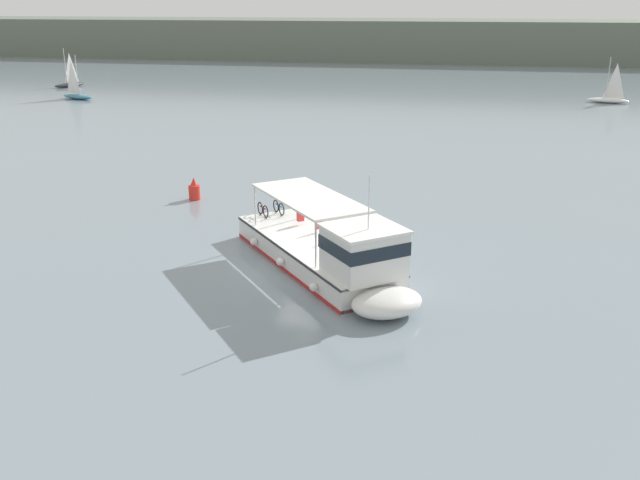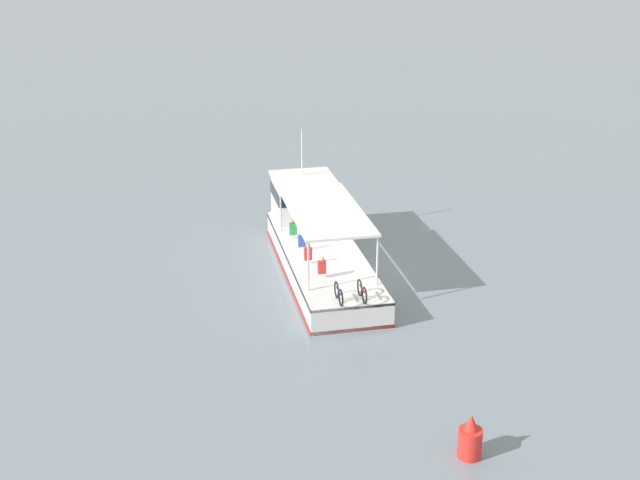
{
  "view_description": "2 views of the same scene",
  "coord_description": "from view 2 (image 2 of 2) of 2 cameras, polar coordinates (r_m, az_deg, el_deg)",
  "views": [
    {
      "loc": [
        6.74,
        -28.94,
        11.66
      ],
      "look_at": [
        0.73,
        -0.16,
        1.4
      ],
      "focal_mm": 38.56,
      "sensor_mm": 36.0,
      "label": 1
    },
    {
      "loc": [
        -14.53,
        28.97,
        14.5
      ],
      "look_at": [
        0.73,
        -0.16,
        1.4
      ],
      "focal_mm": 45.74,
      "sensor_mm": 36.0,
      "label": 2
    }
  ],
  "objects": [
    {
      "name": "ground_plane",
      "position": [
        35.5,
        0.93,
        -2.39
      ],
      "size": [
        400.0,
        400.0,
        0.0
      ],
      "primitive_type": "plane",
      "color": "gray"
    },
    {
      "name": "ferry_main",
      "position": [
        36.46,
        -0.33,
        0.02
      ],
      "size": [
        10.48,
        11.77,
        5.32
      ],
      "color": "white",
      "rests_on": "ground"
    },
    {
      "name": "channel_buoy",
      "position": [
        24.37,
        10.46,
        -13.57
      ],
      "size": [
        0.7,
        0.7,
        1.4
      ],
      "color": "red",
      "rests_on": "ground"
    }
  ]
}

